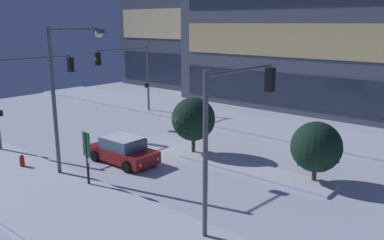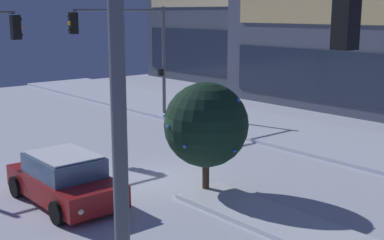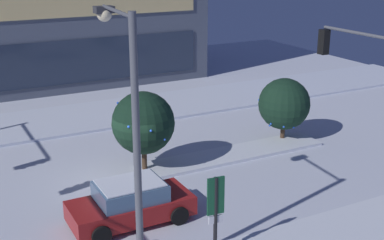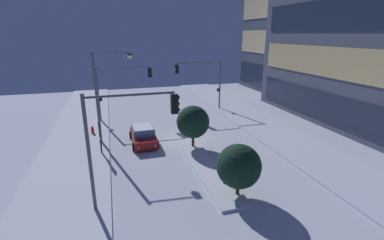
{
  "view_description": "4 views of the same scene",
  "coord_description": "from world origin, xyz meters",
  "views": [
    {
      "loc": [
        16.27,
        -17.51,
        7.79
      ],
      "look_at": [
        1.7,
        -0.2,
        2.29
      ],
      "focal_mm": 37.41,
      "sensor_mm": 36.0,
      "label": 1
    },
    {
      "loc": [
        12.9,
        -10.06,
        5.58
      ],
      "look_at": [
        1.55,
        -0.38,
        2.47
      ],
      "focal_mm": 48.46,
      "sensor_mm": 36.0,
      "label": 2
    },
    {
      "loc": [
        -6.48,
        -18.83,
        9.06
      ],
      "look_at": [
        2.61,
        -1.56,
        2.68
      ],
      "focal_mm": 49.27,
      "sensor_mm": 36.0,
      "label": 3
    },
    {
      "loc": [
        21.49,
        -5.69,
        8.9
      ],
      "look_at": [
        3.09,
        -0.24,
        2.93
      ],
      "focal_mm": 25.95,
      "sensor_mm": 36.0,
      "label": 4
    }
  ],
  "objects": [
    {
      "name": "ground",
      "position": [
        0.0,
        0.0,
        0.0
      ],
      "size": [
        52.0,
        52.0,
        0.0
      ],
      "primitive_type": "plane",
      "color": "silver"
    },
    {
      "name": "traffic_light_corner_near_right",
      "position": [
        8.04,
        -5.15,
        4.4
      ],
      "size": [
        0.32,
        4.74,
        6.28
      ],
      "rotation": [
        0.0,
        0.0,
        1.57
      ],
      "color": "#565960",
      "rests_on": "ground"
    },
    {
      "name": "median_strip",
      "position": [
        5.66,
        0.18,
        0.07
      ],
      "size": [
        9.0,
        1.8,
        0.14
      ],
      "primitive_type": "cube",
      "color": "silver",
      "rests_on": "ground"
    },
    {
      "name": "decorated_tree_median",
      "position": [
        1.34,
        0.37,
        2.19
      ],
      "size": [
        2.63,
        2.67,
        3.5
      ],
      "color": "#473323",
      "rests_on": "ground"
    },
    {
      "name": "curb_strip_far",
      "position": [
        0.0,
        8.79,
        0.07
      ],
      "size": [
        52.0,
        5.2,
        0.14
      ],
      "primitive_type": "cube",
      "color": "silver",
      "rests_on": "ground"
    },
    {
      "name": "car_near",
      "position": [
        -0.75,
        -3.4,
        0.71
      ],
      "size": [
        4.32,
        2.11,
        1.49
      ],
      "rotation": [
        0.0,
        0.0,
        0.0
      ],
      "color": "maroon",
      "rests_on": "ground"
    },
    {
      "name": "traffic_light_corner_far_left",
      "position": [
        -9.46,
        4.76,
        4.12
      ],
      "size": [
        0.32,
        5.68,
        5.88
      ],
      "rotation": [
        0.0,
        0.0,
        -1.57
      ],
      "color": "#565960",
      "rests_on": "ground"
    }
  ]
}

